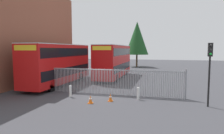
% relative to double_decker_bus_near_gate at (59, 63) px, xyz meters
% --- Properties ---
extents(ground_plane, '(100.00, 100.00, 0.00)m').
position_rel_double_decker_bus_near_gate_xyz_m(ground_plane, '(5.74, 4.83, -2.42)').
color(ground_plane, '#3D3D42').
extents(palisade_fence, '(14.75, 0.14, 2.35)m').
position_rel_double_decker_bus_near_gate_xyz_m(palisade_fence, '(5.41, -3.17, -1.24)').
color(palisade_fence, gray).
rests_on(palisade_fence, ground).
extents(double_decker_bus_near_gate, '(2.54, 10.81, 4.42)m').
position_rel_double_decker_bus_near_gate_xyz_m(double_decker_bus_near_gate, '(0.00, 0.00, 0.00)').
color(double_decker_bus_near_gate, red).
rests_on(double_decker_bus_near_gate, ground).
extents(double_decker_bus_behind_fence_left, '(2.54, 10.81, 4.42)m').
position_rel_double_decker_bus_near_gate_xyz_m(double_decker_bus_behind_fence_left, '(4.53, 6.44, 0.00)').
color(double_decker_bus_behind_fence_left, '#B70C0C').
rests_on(double_decker_bus_behind_fence_left, ground).
extents(bollard_near_left, '(0.20, 0.20, 0.95)m').
position_rel_double_decker_bus_near_gate_xyz_m(bollard_near_left, '(3.73, -4.87, -1.95)').
color(bollard_near_left, silver).
rests_on(bollard_near_left, ground).
extents(bollard_center_front, '(0.20, 0.20, 0.95)m').
position_rel_double_decker_bus_near_gate_xyz_m(bollard_center_front, '(9.17, -4.25, -1.95)').
color(bollard_center_front, silver).
rests_on(bollard_center_front, ground).
extents(traffic_cone_by_gate, '(0.34, 0.34, 0.59)m').
position_rel_double_decker_bus_near_gate_xyz_m(traffic_cone_by_gate, '(7.22, -5.30, -2.13)').
color(traffic_cone_by_gate, orange).
rests_on(traffic_cone_by_gate, ground).
extents(traffic_cone_mid_forecourt, '(0.34, 0.34, 0.59)m').
position_rel_double_decker_bus_near_gate_xyz_m(traffic_cone_mid_forecourt, '(5.98, -6.21, -2.13)').
color(traffic_cone_mid_forecourt, orange).
rests_on(traffic_cone_mid_forecourt, ground).
extents(traffic_light_kerbside, '(0.28, 0.33, 4.30)m').
position_rel_double_decker_bus_near_gate_xyz_m(traffic_light_kerbside, '(13.98, -4.96, 0.56)').
color(traffic_light_kerbside, black).
rests_on(traffic_light_kerbside, ground).
extents(tree_tall_back, '(5.00, 5.00, 9.87)m').
position_rel_double_decker_bus_near_gate_xyz_m(tree_tall_back, '(5.29, 24.12, 3.86)').
color(tree_tall_back, '#4C3823').
rests_on(tree_tall_back, ground).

